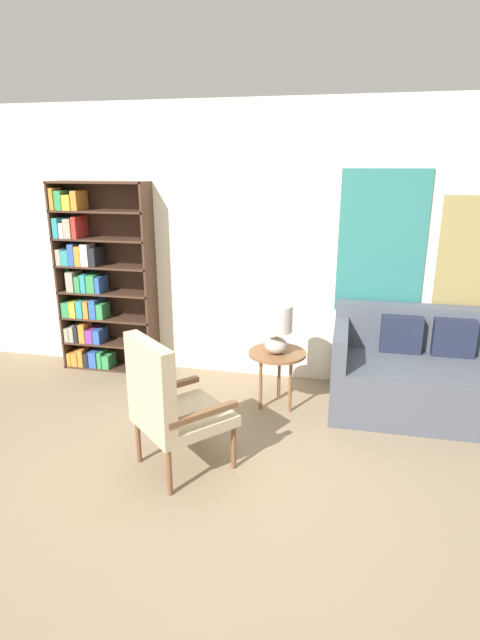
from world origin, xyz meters
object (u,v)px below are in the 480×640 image
side_table (277,358)px  table_lamp (277,325)px  armchair (167,401)px  couch (426,374)px  bookshelf (95,283)px

side_table → table_lamp: size_ratio=1.21×
armchair → couch: size_ratio=0.62×
bookshelf → armchair: bearing=-50.2°
couch → side_table: (-1.30, -0.23, 0.13)m
bookshelf → couch: bearing=-5.2°
side_table → bookshelf: bearing=165.1°
bookshelf → table_lamp: size_ratio=4.46×
bookshelf → side_table: 2.13m
couch → side_table: bearing=-169.9°
armchair → couch: armchair is taller
table_lamp → side_table: bearing=75.4°
armchair → table_lamp: size_ratio=2.32×
couch → side_table: 1.33m
couch → bookshelf: bearing=174.8°
side_table → table_lamp: 0.32m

